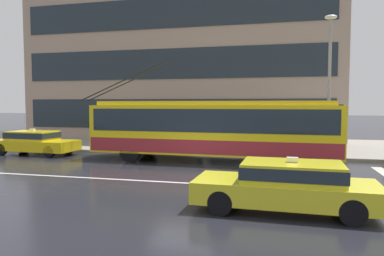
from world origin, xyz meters
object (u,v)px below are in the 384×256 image
at_px(bus_shelter, 177,117).
at_px(pedestrian_approaching_curb, 293,135).
at_px(taxi_queued_behind_bus, 34,141).
at_px(pedestrian_at_shelter, 202,123).
at_px(taxi_oncoming_near, 287,184).
at_px(street_lamp, 329,73).
at_px(trolleybus, 212,128).

height_order(bus_shelter, pedestrian_approaching_curb, bus_shelter).
bearing_deg(taxi_queued_behind_bus, pedestrian_at_shelter, 15.22).
bearing_deg(bus_shelter, pedestrian_at_shelter, -17.90).
relative_size(taxi_oncoming_near, street_lamp, 0.66).
bearing_deg(taxi_oncoming_near, bus_shelter, 119.50).
relative_size(bus_shelter, street_lamp, 0.55).
bearing_deg(trolleybus, taxi_oncoming_near, -65.85).
height_order(taxi_queued_behind_bus, street_lamp, street_lamp).
xyz_separation_m(pedestrian_at_shelter, pedestrian_approaching_curb, (4.84, 0.49, -0.59)).
relative_size(trolleybus, taxi_queued_behind_bus, 2.71).
height_order(bus_shelter, street_lamp, street_lamp).
bearing_deg(pedestrian_approaching_curb, street_lamp, -10.90).
bearing_deg(taxi_oncoming_near, trolleybus, 114.15).
relative_size(taxi_queued_behind_bus, pedestrian_at_shelter, 2.40).
xyz_separation_m(taxi_oncoming_near, pedestrian_approaching_curb, (0.45, 10.51, 0.41)).
distance_m(taxi_queued_behind_bus, street_lamp, 15.93).
distance_m(taxi_oncoming_near, pedestrian_approaching_curb, 10.52).
distance_m(trolleybus, street_lamp, 6.69).
height_order(trolleybus, bus_shelter, trolleybus).
height_order(trolleybus, taxi_queued_behind_bus, trolleybus).
bearing_deg(trolleybus, pedestrian_at_shelter, 112.32).
distance_m(taxi_queued_behind_bus, pedestrian_at_shelter, 9.16).
bearing_deg(street_lamp, taxi_oncoming_near, -101.86).
distance_m(bus_shelter, pedestrian_at_shelter, 1.66).
distance_m(pedestrian_approaching_curb, street_lamp, 3.60).
bearing_deg(bus_shelter, taxi_queued_behind_bus, -158.19).
xyz_separation_m(trolleybus, street_lamp, (5.48, 2.73, 2.69)).
distance_m(bus_shelter, street_lamp, 8.41).
xyz_separation_m(pedestrian_at_shelter, street_lamp, (6.53, 0.17, 2.58)).
bearing_deg(taxi_queued_behind_bus, pedestrian_approaching_curb, 11.93).
bearing_deg(pedestrian_at_shelter, taxi_oncoming_near, -66.31).
bearing_deg(trolleybus, pedestrian_approaching_curb, 38.82).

